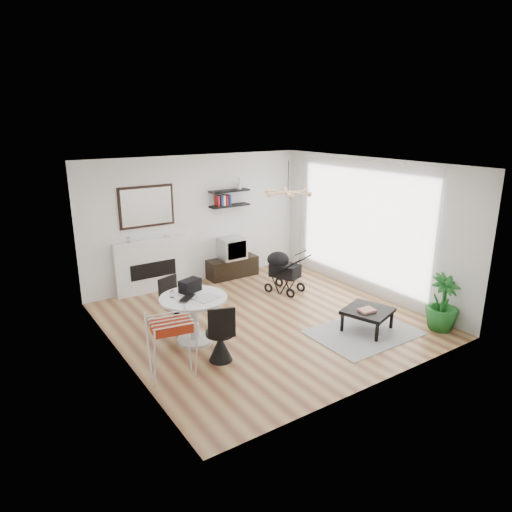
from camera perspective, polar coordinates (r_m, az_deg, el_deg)
floor at (r=8.12m, az=1.05°, el=-7.96°), size 5.00×5.00×0.00m
ceiling at (r=7.41m, az=1.16°, el=11.38°), size 5.00×5.00×0.00m
wall_back at (r=9.75m, az=-7.33°, el=4.52°), size 5.00×0.00×5.00m
wall_left at (r=6.61m, az=-17.00°, el=-2.00°), size 0.00×5.00×5.00m
wall_right at (r=9.27m, az=13.94°, el=3.52°), size 0.00×5.00×5.00m
sheer_curtain at (r=9.33m, az=12.62°, el=3.69°), size 0.04×3.60×2.60m
fireplace at (r=9.43m, az=-12.95°, el=-0.38°), size 1.50×0.17×2.16m
shelf_lower at (r=9.92m, az=-3.32°, el=6.31°), size 0.90×0.25×0.04m
shelf_upper at (r=9.87m, az=-3.35°, el=8.14°), size 0.90×0.25×0.04m
pendant_lamp at (r=8.13m, az=4.01°, el=7.91°), size 0.90×0.90×0.10m
tv_console at (r=10.20m, az=-2.96°, el=-1.43°), size 1.15×0.40×0.43m
crt_tv at (r=10.05m, az=-3.05°, el=1.02°), size 0.55×0.48×0.48m
dining_table at (r=7.21m, az=-7.76°, el=-7.01°), size 1.05×1.05×0.77m
laptop at (r=7.02m, az=-8.21°, el=-5.28°), size 0.42×0.40×0.03m
black_bag at (r=7.30m, az=-8.25°, el=-3.68°), size 0.38×0.29×0.20m
newspaper at (r=7.03m, az=-6.20°, el=-5.23°), size 0.41×0.36×0.01m
drinking_glass at (r=7.13m, az=-10.47°, el=-4.71°), size 0.06×0.06×0.10m
chair_far at (r=7.79m, az=-9.93°, el=-7.06°), size 0.47×0.48×0.89m
chair_near at (r=6.74m, az=-4.45°, el=-10.79°), size 0.47×0.48×0.90m
drying_rack at (r=6.32m, az=-10.45°, el=-11.15°), size 0.68×0.65×0.89m
stroller at (r=9.29m, az=3.37°, el=-2.10°), size 0.69×0.84×0.92m
rug at (r=7.85m, az=13.33°, el=-9.30°), size 1.71×1.24×0.01m
coffee_table at (r=7.82m, az=13.79°, el=-6.78°), size 0.90×0.90×0.36m
magazines at (r=7.72m, az=13.70°, el=-6.61°), size 0.28×0.23×0.04m
potted_plant at (r=8.20m, az=22.31°, el=-5.43°), size 0.59×0.59×0.95m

